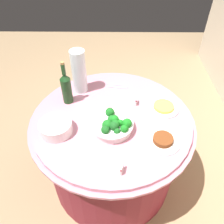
{
  "coord_description": "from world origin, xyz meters",
  "views": [
    {
      "loc": [
        1.15,
        0.01,
        1.88
      ],
      "look_at": [
        0.0,
        0.0,
        0.79
      ],
      "focal_mm": 37.37,
      "sensor_mm": 36.0,
      "label": 1
    }
  ],
  "objects_px": {
    "plate_stack": "(56,127)",
    "wine_bottle": "(66,87)",
    "decorative_fruit_vase": "(79,74)",
    "food_plate_stir_fry": "(163,140)",
    "label_placard_front": "(122,168)",
    "food_plate_fried_egg": "(163,107)",
    "broccoli_bowl": "(113,125)",
    "serving_tongs": "(118,86)",
    "label_placard_mid": "(136,101)"
  },
  "relations": [
    {
      "from": "plate_stack",
      "to": "food_plate_fried_egg",
      "type": "xyz_separation_m",
      "value": [
        -0.23,
        0.73,
        -0.03
      ]
    },
    {
      "from": "wine_bottle",
      "to": "food_plate_fried_egg",
      "type": "xyz_separation_m",
      "value": [
        0.08,
        0.7,
        -0.12
      ]
    },
    {
      "from": "decorative_fruit_vase",
      "to": "food_plate_stir_fry",
      "type": "distance_m",
      "value": 0.79
    },
    {
      "from": "decorative_fruit_vase",
      "to": "label_placard_mid",
      "type": "xyz_separation_m",
      "value": [
        0.16,
        0.42,
        -0.12
      ]
    },
    {
      "from": "label_placard_front",
      "to": "label_placard_mid",
      "type": "height_order",
      "value": "same"
    },
    {
      "from": "plate_stack",
      "to": "broccoli_bowl",
      "type": "bearing_deg",
      "value": 93.05
    },
    {
      "from": "decorative_fruit_vase",
      "to": "label_placard_mid",
      "type": "bearing_deg",
      "value": 68.87
    },
    {
      "from": "label_placard_mid",
      "to": "serving_tongs",
      "type": "bearing_deg",
      "value": -148.15
    },
    {
      "from": "plate_stack",
      "to": "label_placard_mid",
      "type": "xyz_separation_m",
      "value": [
        -0.28,
        0.54,
        -0.01
      ]
    },
    {
      "from": "food_plate_fried_egg",
      "to": "plate_stack",
      "type": "bearing_deg",
      "value": -72.5
    },
    {
      "from": "plate_stack",
      "to": "decorative_fruit_vase",
      "type": "bearing_deg",
      "value": 166.07
    },
    {
      "from": "decorative_fruit_vase",
      "to": "label_placard_front",
      "type": "relative_size",
      "value": 6.18
    },
    {
      "from": "food_plate_fried_egg",
      "to": "label_placard_mid",
      "type": "height_order",
      "value": "label_placard_mid"
    },
    {
      "from": "broccoli_bowl",
      "to": "wine_bottle",
      "type": "xyz_separation_m",
      "value": [
        -0.29,
        -0.33,
        0.08
      ]
    },
    {
      "from": "plate_stack",
      "to": "decorative_fruit_vase",
      "type": "distance_m",
      "value": 0.47
    },
    {
      "from": "wine_bottle",
      "to": "food_plate_stir_fry",
      "type": "bearing_deg",
      "value": 59.1
    },
    {
      "from": "wine_bottle",
      "to": "label_placard_mid",
      "type": "bearing_deg",
      "value": 87.29
    },
    {
      "from": "wine_bottle",
      "to": "food_plate_stir_fry",
      "type": "distance_m",
      "value": 0.76
    },
    {
      "from": "decorative_fruit_vase",
      "to": "label_placard_mid",
      "type": "height_order",
      "value": "decorative_fruit_vase"
    },
    {
      "from": "serving_tongs",
      "to": "food_plate_stir_fry",
      "type": "distance_m",
      "value": 0.63
    },
    {
      "from": "wine_bottle",
      "to": "broccoli_bowl",
      "type": "bearing_deg",
      "value": 49.41
    },
    {
      "from": "broccoli_bowl",
      "to": "label_placard_mid",
      "type": "distance_m",
      "value": 0.31
    },
    {
      "from": "plate_stack",
      "to": "serving_tongs",
      "type": "height_order",
      "value": "plate_stack"
    },
    {
      "from": "broccoli_bowl",
      "to": "decorative_fruit_vase",
      "type": "distance_m",
      "value": 0.51
    },
    {
      "from": "wine_bottle",
      "to": "decorative_fruit_vase",
      "type": "relative_size",
      "value": 0.99
    },
    {
      "from": "wine_bottle",
      "to": "decorative_fruit_vase",
      "type": "xyz_separation_m",
      "value": [
        -0.14,
        0.08,
        0.02
      ]
    },
    {
      "from": "food_plate_fried_egg",
      "to": "label_placard_front",
      "type": "relative_size",
      "value": 4.0
    },
    {
      "from": "wine_bottle",
      "to": "label_placard_mid",
      "type": "relative_size",
      "value": 6.11
    },
    {
      "from": "wine_bottle",
      "to": "decorative_fruit_vase",
      "type": "height_order",
      "value": "decorative_fruit_vase"
    },
    {
      "from": "broccoli_bowl",
      "to": "label_placard_mid",
      "type": "height_order",
      "value": "broccoli_bowl"
    },
    {
      "from": "serving_tongs",
      "to": "food_plate_stir_fry",
      "type": "height_order",
      "value": "food_plate_stir_fry"
    },
    {
      "from": "broccoli_bowl",
      "to": "serving_tongs",
      "type": "distance_m",
      "value": 0.47
    },
    {
      "from": "plate_stack",
      "to": "label_placard_front",
      "type": "distance_m",
      "value": 0.51
    },
    {
      "from": "decorative_fruit_vase",
      "to": "food_plate_stir_fry",
      "type": "height_order",
      "value": "decorative_fruit_vase"
    },
    {
      "from": "label_placard_front",
      "to": "plate_stack",
      "type": "bearing_deg",
      "value": -125.27
    },
    {
      "from": "decorative_fruit_vase",
      "to": "food_plate_fried_egg",
      "type": "distance_m",
      "value": 0.67
    },
    {
      "from": "food_plate_stir_fry",
      "to": "label_placard_front",
      "type": "height_order",
      "value": "label_placard_front"
    },
    {
      "from": "food_plate_fried_egg",
      "to": "food_plate_stir_fry",
      "type": "height_order",
      "value": "food_plate_stir_fry"
    },
    {
      "from": "decorative_fruit_vase",
      "to": "food_plate_fried_egg",
      "type": "height_order",
      "value": "decorative_fruit_vase"
    },
    {
      "from": "serving_tongs",
      "to": "label_placard_mid",
      "type": "distance_m",
      "value": 0.25
    },
    {
      "from": "label_placard_front",
      "to": "label_placard_mid",
      "type": "xyz_separation_m",
      "value": [
        -0.58,
        0.12,
        0.0
      ]
    },
    {
      "from": "plate_stack",
      "to": "food_plate_stir_fry",
      "type": "bearing_deg",
      "value": 83.18
    },
    {
      "from": "plate_stack",
      "to": "wine_bottle",
      "type": "relative_size",
      "value": 0.62
    },
    {
      "from": "broccoli_bowl",
      "to": "food_plate_fried_egg",
      "type": "distance_m",
      "value": 0.42
    },
    {
      "from": "broccoli_bowl",
      "to": "label_placard_front",
      "type": "relative_size",
      "value": 5.09
    },
    {
      "from": "food_plate_fried_egg",
      "to": "label_placard_front",
      "type": "xyz_separation_m",
      "value": [
        0.53,
        -0.31,
        0.02
      ]
    },
    {
      "from": "food_plate_stir_fry",
      "to": "label_placard_mid",
      "type": "distance_m",
      "value": 0.39
    },
    {
      "from": "serving_tongs",
      "to": "label_placard_front",
      "type": "xyz_separation_m",
      "value": [
        0.79,
        0.01,
        0.03
      ]
    },
    {
      "from": "label_placard_front",
      "to": "wine_bottle",
      "type": "bearing_deg",
      "value": -147.25
    },
    {
      "from": "label_placard_mid",
      "to": "decorative_fruit_vase",
      "type": "bearing_deg",
      "value": -111.13
    }
  ]
}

